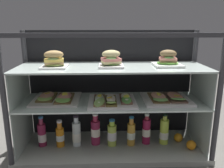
# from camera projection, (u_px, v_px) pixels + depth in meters

# --- Properties ---
(ground_plane) EXTENTS (6.00, 6.00, 0.02)m
(ground_plane) POSITION_uv_depth(u_px,v_px,m) (112.00, 151.00, 1.82)
(ground_plane) COLOR #5F5D57
(ground_plane) RESTS_ON ground
(case_base_deck) EXTENTS (1.40, 0.49, 0.04)m
(case_base_deck) POSITION_uv_depth(u_px,v_px,m) (112.00, 147.00, 1.81)
(case_base_deck) COLOR #A4A7A0
(case_base_deck) RESTS_ON ground
(case_frame) EXTENTS (1.40, 0.49, 0.90)m
(case_frame) POSITION_uv_depth(u_px,v_px,m) (111.00, 84.00, 1.82)
(case_frame) COLOR #333338
(case_frame) RESTS_ON ground
(riser_lower_tier) EXTENTS (1.33, 0.42, 0.35)m
(riser_lower_tier) POSITION_uv_depth(u_px,v_px,m) (112.00, 124.00, 1.76)
(riser_lower_tier) COLOR silver
(riser_lower_tier) RESTS_ON case_base_deck
(shelf_lower_glass) EXTENTS (1.34, 0.44, 0.01)m
(shelf_lower_glass) POSITION_uv_depth(u_px,v_px,m) (112.00, 102.00, 1.72)
(shelf_lower_glass) COLOR silver
(shelf_lower_glass) RESTS_ON riser_lower_tier
(riser_upper_tier) EXTENTS (1.33, 0.42, 0.25)m
(riser_upper_tier) POSITION_uv_depth(u_px,v_px,m) (112.00, 85.00, 1.68)
(riser_upper_tier) COLOR silver
(riser_upper_tier) RESTS_ON shelf_lower_glass
(shelf_upper_glass) EXTENTS (1.34, 0.44, 0.01)m
(shelf_upper_glass) POSITION_uv_depth(u_px,v_px,m) (112.00, 67.00, 1.65)
(shelf_upper_glass) COLOR silver
(shelf_upper_glass) RESTS_ON riser_upper_tier
(plated_roll_sandwich_mid_left) EXTENTS (0.17, 0.17, 0.12)m
(plated_roll_sandwich_mid_left) POSITION_uv_depth(u_px,v_px,m) (54.00, 61.00, 1.59)
(plated_roll_sandwich_mid_left) COLOR white
(plated_roll_sandwich_mid_left) RESTS_ON shelf_upper_glass
(plated_roll_sandwich_left_of_center) EXTENTS (0.17, 0.17, 0.12)m
(plated_roll_sandwich_left_of_center) POSITION_uv_depth(u_px,v_px,m) (111.00, 60.00, 1.62)
(plated_roll_sandwich_left_of_center) COLOR white
(plated_roll_sandwich_left_of_center) RESTS_ON shelf_upper_glass
(plated_roll_sandwich_right_of_center) EXTENTS (0.19, 0.19, 0.12)m
(plated_roll_sandwich_right_of_center) POSITION_uv_depth(u_px,v_px,m) (168.00, 60.00, 1.65)
(plated_roll_sandwich_right_of_center) COLOR white
(plated_roll_sandwich_right_of_center) RESTS_ON shelf_upper_glass
(open_sandwich_tray_right_of_center) EXTENTS (0.34, 0.33, 0.06)m
(open_sandwich_tray_right_of_center) POSITION_uv_depth(u_px,v_px,m) (56.00, 98.00, 1.72)
(open_sandwich_tray_right_of_center) COLOR white
(open_sandwich_tray_right_of_center) RESTS_ON shelf_lower_glass
(open_sandwich_tray_near_right_corner) EXTENTS (0.34, 0.33, 0.06)m
(open_sandwich_tray_near_right_corner) POSITION_uv_depth(u_px,v_px,m) (112.00, 100.00, 1.67)
(open_sandwich_tray_near_right_corner) COLOR white
(open_sandwich_tray_near_right_corner) RESTS_ON shelf_lower_glass
(open_sandwich_tray_center) EXTENTS (0.34, 0.33, 0.06)m
(open_sandwich_tray_center) POSITION_uv_depth(u_px,v_px,m) (166.00, 98.00, 1.72)
(open_sandwich_tray_center) COLOR white
(open_sandwich_tray_center) RESTS_ON shelf_lower_glass
(juice_bottle_front_second) EXTENTS (0.06, 0.06, 0.24)m
(juice_bottle_front_second) POSITION_uv_depth(u_px,v_px,m) (42.00, 135.00, 1.78)
(juice_bottle_front_second) COLOR maroon
(juice_bottle_front_second) RESTS_ON case_base_deck
(juice_bottle_front_fourth) EXTENTS (0.06, 0.06, 0.21)m
(juice_bottle_front_fourth) POSITION_uv_depth(u_px,v_px,m) (60.00, 136.00, 1.77)
(juice_bottle_front_fourth) COLOR orange
(juice_bottle_front_fourth) RESTS_ON case_base_deck
(juice_bottle_front_right_end) EXTENTS (0.07, 0.07, 0.25)m
(juice_bottle_front_right_end) POSITION_uv_depth(u_px,v_px,m) (77.00, 134.00, 1.78)
(juice_bottle_front_right_end) COLOR silver
(juice_bottle_front_right_end) RESTS_ON case_base_deck
(juice_bottle_near_post) EXTENTS (0.07, 0.07, 0.25)m
(juice_bottle_near_post) POSITION_uv_depth(u_px,v_px,m) (96.00, 131.00, 1.80)
(juice_bottle_near_post) COLOR #97244B
(juice_bottle_near_post) RESTS_ON case_base_deck
(juice_bottle_front_left_end) EXTENTS (0.07, 0.07, 0.21)m
(juice_bottle_front_left_end) POSITION_uv_depth(u_px,v_px,m) (112.00, 134.00, 1.79)
(juice_bottle_front_left_end) COLOR #BAD250
(juice_bottle_front_left_end) RESTS_ON case_base_deck
(juice_bottle_front_middle) EXTENTS (0.06, 0.06, 0.23)m
(juice_bottle_front_middle) POSITION_uv_depth(u_px,v_px,m) (131.00, 134.00, 1.79)
(juice_bottle_front_middle) COLOR gold
(juice_bottle_front_middle) RESTS_ON case_base_deck
(juice_bottle_back_left) EXTENTS (0.06, 0.06, 0.25)m
(juice_bottle_back_left) POSITION_uv_depth(u_px,v_px,m) (146.00, 131.00, 1.81)
(juice_bottle_back_left) COLOR maroon
(juice_bottle_back_left) RESTS_ON case_base_deck
(juice_bottle_back_center) EXTENTS (0.07, 0.07, 0.24)m
(juice_bottle_back_center) POSITION_uv_depth(u_px,v_px,m) (164.00, 132.00, 1.81)
(juice_bottle_back_center) COLOR #BFD946
(juice_bottle_back_center) RESTS_ON case_base_deck
(orange_fruit_beside_bottles) EXTENTS (0.07, 0.07, 0.07)m
(orange_fruit_beside_bottles) POSITION_uv_depth(u_px,v_px,m) (191.00, 145.00, 1.73)
(orange_fruit_beside_bottles) COLOR orange
(orange_fruit_beside_bottles) RESTS_ON case_base_deck
(orange_fruit_near_left_post) EXTENTS (0.07, 0.07, 0.07)m
(orange_fruit_near_left_post) POSITION_uv_depth(u_px,v_px,m) (178.00, 138.00, 1.85)
(orange_fruit_near_left_post) COLOR orange
(orange_fruit_near_left_post) RESTS_ON case_base_deck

